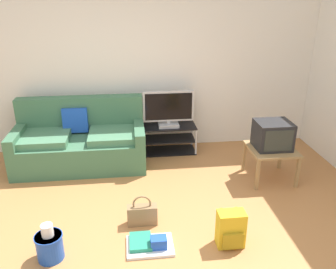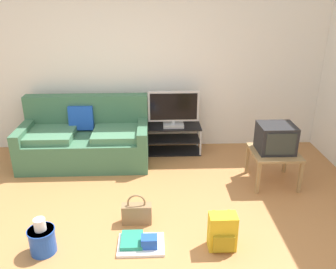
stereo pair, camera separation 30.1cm
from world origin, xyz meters
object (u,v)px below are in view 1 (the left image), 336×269
object	(u,v)px
couch	(81,142)
floor_tray	(149,244)
backpack	(231,229)
handbag	(142,214)
flat_tv	(168,109)
cleaning_bucket	(49,245)
crt_tv	(273,135)
tv_stand	(168,139)
side_table	(271,152)

from	to	relation	value
couch	floor_tray	distance (m)	2.17
backpack	floor_tray	world-z (taller)	backpack
backpack	handbag	size ratio (longest dim) A/B	1.07
flat_tv	floor_tray	xyz separation A→B (m)	(-0.45, -2.20, -0.67)
flat_tv	handbag	bearing A→B (deg)	-105.52
cleaning_bucket	floor_tray	xyz separation A→B (m)	(0.95, 0.04, -0.12)
crt_tv	cleaning_bucket	world-z (taller)	crt_tv
tv_stand	floor_tray	world-z (taller)	tv_stand
flat_tv	side_table	world-z (taller)	flat_tv
cleaning_bucket	backpack	bearing A→B (deg)	-0.39
flat_tv	floor_tray	size ratio (longest dim) A/B	1.66
crt_tv	flat_tv	bearing A→B (deg)	142.17
tv_stand	handbag	world-z (taller)	tv_stand
couch	tv_stand	distance (m)	1.34
side_table	crt_tv	world-z (taller)	crt_tv
crt_tv	handbag	xyz separation A→B (m)	(-1.76, -0.83, -0.51)
crt_tv	handbag	world-z (taller)	crt_tv
flat_tv	backpack	bearing A→B (deg)	-80.96
floor_tray	crt_tv	bearing A→B (deg)	35.57
tv_stand	cleaning_bucket	world-z (taller)	tv_stand
flat_tv	cleaning_bucket	xyz separation A→B (m)	(-1.40, -2.24, -0.56)
handbag	flat_tv	bearing A→B (deg)	74.48
flat_tv	cleaning_bucket	distance (m)	2.70
tv_stand	cleaning_bucket	xyz separation A→B (m)	(-1.40, -2.26, -0.06)
side_table	couch	bearing A→B (deg)	163.49
couch	crt_tv	bearing A→B (deg)	-16.18
handbag	crt_tv	bearing A→B (deg)	25.21
side_table	crt_tv	distance (m)	0.24
tv_stand	floor_tray	bearing A→B (deg)	-101.46
tv_stand	crt_tv	distance (m)	1.66
couch	crt_tv	world-z (taller)	couch
couch	cleaning_bucket	bearing A→B (deg)	-92.41
couch	tv_stand	xyz separation A→B (m)	(1.31, 0.25, -0.12)
flat_tv	crt_tv	size ratio (longest dim) A/B	1.71
side_table	flat_tv	bearing A→B (deg)	141.72
couch	handbag	size ratio (longest dim) A/B	5.17
flat_tv	couch	bearing A→B (deg)	-170.02
flat_tv	floor_tray	bearing A→B (deg)	-101.57
couch	cleaning_bucket	size ratio (longest dim) A/B	4.83
crt_tv	side_table	bearing A→B (deg)	-90.00
backpack	cleaning_bucket	world-z (taller)	same
backpack	crt_tv	bearing A→B (deg)	71.47
couch	cleaning_bucket	distance (m)	2.02
cleaning_bucket	side_table	bearing A→B (deg)	25.11
handbag	couch	bearing A→B (deg)	117.28
couch	flat_tv	bearing A→B (deg)	9.98
cleaning_bucket	flat_tv	bearing A→B (deg)	58.02
flat_tv	handbag	world-z (taller)	flat_tv
couch	floor_tray	size ratio (longest dim) A/B	3.95
crt_tv	handbag	bearing A→B (deg)	-154.79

